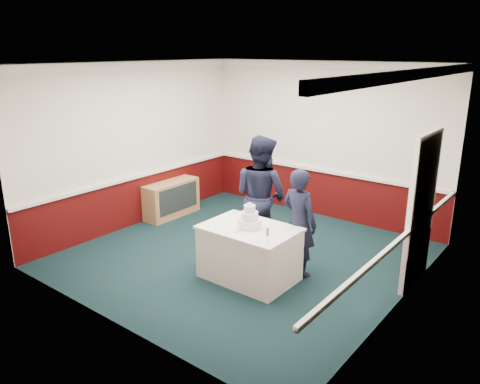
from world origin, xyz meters
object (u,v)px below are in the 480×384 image
Objects in this scene: cake_table at (249,253)px; wedding_cake at (250,220)px; cake_knife at (239,231)px; champagne_flute at (267,232)px; person_woman at (299,223)px; sideboard at (172,199)px; person_man at (261,196)px.

cake_table is 3.63× the size of wedding_cake.
champagne_flute is at bearing -3.90° from cake_knife.
person_woman is (0.50, 0.76, 0.01)m from cake_knife.
cake_table is at bearing -90.00° from wedding_cake.
cake_table is at bearing -22.74° from sideboard.
sideboard is at bearing -3.65° from person_woman.
cake_table is 0.50m from wedding_cake.
person_woman reaches higher than cake_table.
champagne_flute is 0.11× the size of person_man.
sideboard is 0.62× the size of person_man.
cake_knife reaches higher than cake_table.
person_man reaches higher than champagne_flute.
cake_knife is 0.11× the size of person_man.
person_woman is (0.88, -0.28, -0.17)m from person_man.
sideboard is 3.67m from champagne_flute.
wedding_cake is (0.00, 0.00, 0.50)m from cake_table.
person_man is 0.94m from person_woman.
champagne_flute is 1.45m from person_man.
champagne_flute is 0.13× the size of person_woman.
wedding_cake reaches higher than sideboard.
sideboard is 5.85× the size of champagne_flute.
cake_knife is at bearing 171.42° from champagne_flute.
person_woman reaches higher than champagne_flute.
cake_knife is (-0.03, -0.20, 0.39)m from cake_table.
champagne_flute is 0.85m from person_woman.
cake_table is 6.00× the size of cake_knife.
cake_table is at bearing 122.53° from person_man.
sideboard is at bearing 157.26° from wedding_cake.
sideboard is 0.75× the size of person_woman.
person_woman is (-0.03, 0.84, -0.12)m from champagne_flute.
champagne_flute is at bearing -29.25° from cake_table.
sideboard is 5.45× the size of cake_knife.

